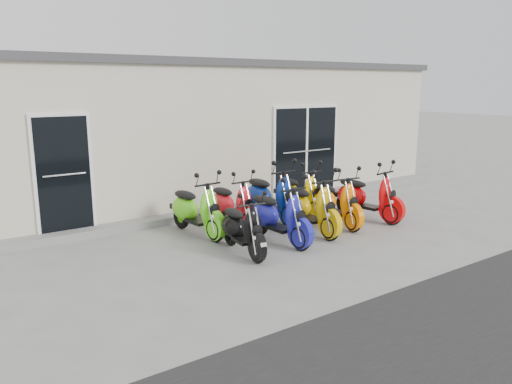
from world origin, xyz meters
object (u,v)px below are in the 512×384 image
Objects in this scene: scooter_front_orange_b at (335,195)px; scooter_back_blue at (271,190)px; scooter_front_black at (242,221)px; scooter_back_red at (232,198)px; scooter_front_red at (368,189)px; scooter_back_green at (196,202)px; scooter_front_orange_a at (310,199)px; scooter_back_yellow at (299,187)px; scooter_front_blue at (278,208)px.

scooter_back_blue reaches higher than scooter_front_orange_b.
scooter_back_red reaches higher than scooter_front_black.
scooter_front_red reaches higher than scooter_front_black.
scooter_back_green is 0.84m from scooter_back_red.
scooter_front_orange_a is 1.05× the size of scooter_front_orange_b.
scooter_front_red is (0.86, -0.07, 0.02)m from scooter_front_orange_b.
scooter_back_blue is (1.71, -0.06, 0.04)m from scooter_back_green.
scooter_back_yellow reaches higher than scooter_front_black.
scooter_front_red is 1.08× the size of scooter_back_red.
scooter_back_green is (-0.98, 1.26, -0.00)m from scooter_front_blue.
scooter_front_orange_a is 1.55m from scooter_back_red.
scooter_back_green is at bearing 154.67° from scooter_front_red.
scooter_front_orange_b is 0.86m from scooter_front_red.
scooter_front_black is 0.88× the size of scooter_front_red.
scooter_front_red is at bearing -30.48° from scooter_back_blue.
scooter_back_green is at bearing 166.46° from scooter_front_orange_b.
scooter_back_green is (-2.63, 1.01, 0.01)m from scooter_front_orange_b.
scooter_back_blue reaches higher than scooter_front_red.
scooter_back_blue is 0.84m from scooter_back_yellow.
scooter_back_green is (-1.85, 1.12, -0.02)m from scooter_front_orange_a.
scooter_back_green is at bearing -178.49° from scooter_back_red.
scooter_back_green reaches higher than scooter_back_yellow.
scooter_front_black is 1.41m from scooter_back_green.
scooter_front_orange_b is (1.65, 0.25, -0.02)m from scooter_front_blue.
scooter_back_blue is at bearing 141.63° from scooter_front_orange_b.
scooter_back_green is at bearing 125.13° from scooter_front_blue.
scooter_back_yellow is at bearing 38.02° from scooter_front_black.
scooter_front_blue is 1.41m from scooter_back_blue.
scooter_front_orange_b is at bearing -46.48° from scooter_back_blue.
scooter_front_black is at bearing -163.57° from scooter_front_orange_b.
scooter_front_orange_b reaches higher than scooter_front_black.
scooter_front_orange_b is 0.97× the size of scooter_front_red.
scooter_back_blue reaches higher than scooter_front_black.
scooter_front_red is (2.51, 0.18, 0.01)m from scooter_front_blue.
scooter_front_blue is at bearing -85.80° from scooter_back_red.
scooter_back_yellow is (0.68, 1.15, -0.04)m from scooter_front_orange_a.
scooter_front_red is 1.46m from scooter_back_yellow.
scooter_back_blue is (-0.15, 1.06, 0.03)m from scooter_front_orange_a.
scooter_back_blue reaches higher than scooter_back_yellow.
scooter_front_orange_a reaches higher than scooter_front_blue.
scooter_front_blue is 0.88m from scooter_front_orange_a.
scooter_front_blue is 1.60m from scooter_back_green.
scooter_front_orange_b is at bearing 167.20° from scooter_front_red.
scooter_back_blue is 1.10× the size of scooter_back_yellow.
scooter_front_orange_a is at bearing -36.59° from scooter_back_green.
scooter_back_yellow is (-0.10, 1.04, -0.01)m from scooter_front_orange_b.
scooter_front_orange_a is (1.74, 0.29, 0.09)m from scooter_front_black.
scooter_front_red is at bearing -48.48° from scooter_back_yellow.
scooter_front_orange_a reaches higher than scooter_front_black.
scooter_back_red is (0.84, 0.05, -0.04)m from scooter_back_green.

